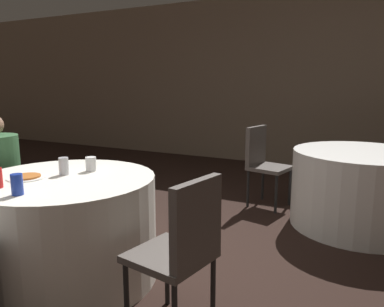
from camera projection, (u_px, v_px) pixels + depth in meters
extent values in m
plane|color=black|center=(72.00, 282.00, 2.60)|extent=(16.00, 16.00, 0.00)
cube|color=gray|center=(264.00, 81.00, 6.33)|extent=(16.00, 0.06, 2.80)
cylinder|color=white|center=(67.00, 229.00, 2.59)|extent=(1.22, 1.22, 0.73)
cylinder|color=white|center=(360.00, 189.00, 3.56)|extent=(1.27, 1.27, 0.73)
cylinder|color=black|center=(32.00, 220.00, 3.20)|extent=(0.03, 0.03, 0.42)
cylinder|color=black|center=(11.00, 212.00, 3.40)|extent=(0.03, 0.03, 0.42)
cube|color=#59514C|center=(170.00, 256.00, 2.03)|extent=(0.46, 0.46, 0.04)
cube|color=#59514C|center=(197.00, 222.00, 1.88)|extent=(0.11, 0.38, 0.43)
cylinder|color=black|center=(127.00, 298.00, 2.04)|extent=(0.03, 0.03, 0.42)
cylinder|color=black|center=(167.00, 273.00, 2.31)|extent=(0.03, 0.03, 0.42)
cylinder|color=black|center=(213.00, 291.00, 2.11)|extent=(0.03, 0.03, 0.42)
cube|color=#59514C|center=(270.00, 168.00, 4.14)|extent=(0.47, 0.47, 0.04)
cube|color=#59514C|center=(256.00, 145.00, 4.21)|extent=(0.13, 0.38, 0.43)
cylinder|color=black|center=(290.00, 187.00, 4.21)|extent=(0.03, 0.03, 0.42)
cylinder|color=black|center=(276.00, 194.00, 3.95)|extent=(0.03, 0.03, 0.42)
cylinder|color=black|center=(263.00, 182.00, 4.42)|extent=(0.03, 0.03, 0.42)
cylinder|color=black|center=(248.00, 189.00, 4.16)|extent=(0.03, 0.03, 0.42)
cylinder|color=#282828|center=(15.00, 225.00, 3.03)|extent=(0.24, 0.24, 0.46)
cube|color=#282828|center=(5.00, 190.00, 3.05)|extent=(0.37, 0.40, 0.12)
cylinder|color=white|center=(26.00, 178.00, 2.51)|extent=(0.25, 0.25, 0.01)
cylinder|color=#BC6628|center=(26.00, 176.00, 2.51)|extent=(0.18, 0.18, 0.01)
cylinder|color=silver|center=(64.00, 166.00, 2.59)|extent=(0.07, 0.07, 0.12)
cylinder|color=#1E38A5|center=(17.00, 184.00, 2.12)|extent=(0.07, 0.07, 0.12)
cylinder|color=white|center=(91.00, 164.00, 2.70)|extent=(0.08, 0.08, 0.10)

